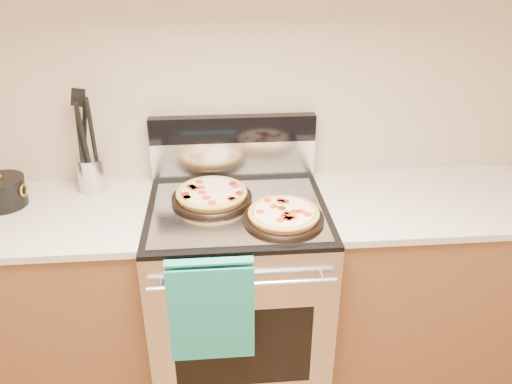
{
  "coord_description": "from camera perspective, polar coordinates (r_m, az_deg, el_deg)",
  "views": [
    {
      "loc": [
        -0.08,
        -0.2,
        1.94
      ],
      "look_at": [
        0.07,
        1.55,
        1.04
      ],
      "focal_mm": 35.0,
      "sensor_mm": 36.0,
      "label": 1
    }
  ],
  "objects": [
    {
      "name": "pepperoni_pizza_front",
      "position": [
        2.0,
        3.18,
        -2.65
      ],
      "size": [
        0.35,
        0.35,
        0.04
      ],
      "primitive_type": null,
      "rotation": [
        0.0,
        0.0,
        -0.09
      ],
      "color": "#B47C37",
      "rests_on": "foil_sheet"
    },
    {
      "name": "utensil_crock",
      "position": [
        2.36,
        -18.21,
        1.97
      ],
      "size": [
        0.16,
        0.16,
        0.16
      ],
      "primitive_type": "cylinder",
      "rotation": [
        0.0,
        0.0,
        0.26
      ],
      "color": "silver",
      "rests_on": "countertop_left"
    },
    {
      "name": "cooktop",
      "position": [
        2.11,
        -2.16,
        -2.01
      ],
      "size": [
        0.76,
        0.68,
        0.02
      ],
      "primitive_type": "cube",
      "color": "black",
      "rests_on": "range_body"
    },
    {
      "name": "cabinet_left",
      "position": [
        2.53,
        -22.76,
        -11.69
      ],
      "size": [
        1.0,
        0.62,
        0.88
      ],
      "primitive_type": "cube",
      "color": "brown",
      "rests_on": "ground"
    },
    {
      "name": "countertop_left",
      "position": [
        2.29,
        -24.77,
        -2.69
      ],
      "size": [
        1.02,
        0.64,
        0.03
      ],
      "primitive_type": "cube",
      "color": "#B9B2A6",
      "rests_on": "cabinet_left"
    },
    {
      "name": "dish_towel",
      "position": [
        1.92,
        -5.13,
        -13.09
      ],
      "size": [
        0.32,
        0.05,
        0.42
      ],
      "primitive_type": null,
      "color": "teal",
      "rests_on": "oven_handle"
    },
    {
      "name": "backsplash_upper",
      "position": [
        2.29,
        -2.67,
        7.24
      ],
      "size": [
        0.76,
        0.06,
        0.12
      ],
      "primitive_type": "cube",
      "color": "black",
      "rests_on": "backsplash_lower"
    },
    {
      "name": "saucepan",
      "position": [
        2.38,
        -26.97,
        -0.13
      ],
      "size": [
        0.22,
        0.22,
        0.12
      ],
      "primitive_type": "cylinder",
      "rotation": [
        0.0,
        0.0,
        -0.19
      ],
      "color": "black",
      "rests_on": "countertop_left"
    },
    {
      "name": "countertop_right",
      "position": [
        2.35,
        19.76,
        -0.97
      ],
      "size": [
        1.02,
        0.64,
        0.03
      ],
      "primitive_type": "cube",
      "color": "#B9B2A6",
      "rests_on": "cabinet_right"
    },
    {
      "name": "foil_sheet",
      "position": [
        2.08,
        -2.12,
        -2.09
      ],
      "size": [
        0.7,
        0.55,
        0.01
      ],
      "primitive_type": "cube",
      "color": "gray",
      "rests_on": "cooktop"
    },
    {
      "name": "pepperoni_pizza_back",
      "position": [
        2.16,
        -5.08,
        -0.31
      ],
      "size": [
        0.36,
        0.36,
        0.05
      ],
      "primitive_type": null,
      "rotation": [
        0.0,
        0.0,
        0.04
      ],
      "color": "#B47C37",
      "rests_on": "foil_sheet"
    },
    {
      "name": "range_body",
      "position": [
        2.37,
        -1.97,
        -11.77
      ],
      "size": [
        0.76,
        0.68,
        0.9
      ],
      "primitive_type": "cube",
      "color": "#B7B7BC",
      "rests_on": "ground"
    },
    {
      "name": "oven_window",
      "position": [
        2.12,
        -1.45,
        -17.43
      ],
      "size": [
        0.56,
        0.01,
        0.4
      ],
      "primitive_type": "cube",
      "color": "black",
      "rests_on": "range_body"
    },
    {
      "name": "cabinet_right",
      "position": [
        2.58,
        18.19,
        -9.92
      ],
      "size": [
        1.0,
        0.62,
        0.88
      ],
      "primitive_type": "cube",
      "color": "brown",
      "rests_on": "ground"
    },
    {
      "name": "wall_back",
      "position": [
        2.28,
        -2.82,
        12.08
      ],
      "size": [
        4.0,
        0.0,
        4.0
      ],
      "primitive_type": "plane",
      "rotation": [
        1.57,
        0.0,
        0.0
      ],
      "color": "tan",
      "rests_on": "ground"
    },
    {
      "name": "oven_handle",
      "position": [
        1.86,
        -1.5,
        -10.58
      ],
      "size": [
        0.7,
        0.03,
        0.03
      ],
      "primitive_type": "cylinder",
      "rotation": [
        0.0,
        1.57,
        0.0
      ],
      "color": "silver",
      "rests_on": "range_body"
    },
    {
      "name": "backsplash_lower",
      "position": [
        2.35,
        -2.59,
        3.79
      ],
      "size": [
        0.76,
        0.06,
        0.18
      ],
      "primitive_type": "cube",
      "color": "silver",
      "rests_on": "cooktop"
    }
  ]
}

